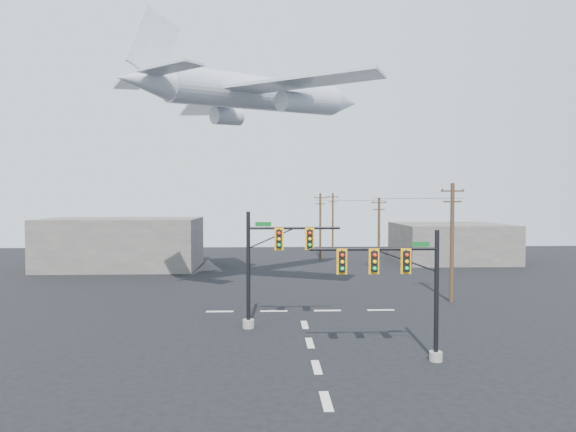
{
  "coord_description": "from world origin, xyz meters",
  "views": [
    {
      "loc": [
        -2.32,
        -23.37,
        8.3
      ],
      "look_at": [
        -1.22,
        5.0,
        7.31
      ],
      "focal_mm": 30.0,
      "sensor_mm": 36.0,
      "label": 1
    }
  ],
  "objects_px": {
    "utility_pole_d": "(333,219)",
    "airliner": "(261,94)",
    "utility_pole_a": "(452,240)",
    "utility_pole_c": "(320,225)",
    "signal_mast_near": "(405,287)",
    "utility_pole_b": "(379,234)",
    "signal_mast_far": "(268,266)"
  },
  "relations": [
    {
      "from": "signal_mast_far",
      "to": "utility_pole_b",
      "type": "bearing_deg",
      "value": 61.19
    },
    {
      "from": "utility_pole_a",
      "to": "utility_pole_c",
      "type": "xyz_separation_m",
      "value": [
        -7.67,
        27.77,
        -0.25
      ]
    },
    {
      "from": "utility_pole_a",
      "to": "utility_pole_b",
      "type": "height_order",
      "value": "utility_pole_a"
    },
    {
      "from": "signal_mast_near",
      "to": "airliner",
      "type": "bearing_deg",
      "value": 113.13
    },
    {
      "from": "airliner",
      "to": "utility_pole_b",
      "type": "bearing_deg",
      "value": 0.03
    },
    {
      "from": "utility_pole_c",
      "to": "signal_mast_far",
      "type": "bearing_deg",
      "value": -121.58
    },
    {
      "from": "utility_pole_d",
      "to": "airliner",
      "type": "xyz_separation_m",
      "value": [
        -11.4,
        -38.73,
        12.46
      ]
    },
    {
      "from": "utility_pole_a",
      "to": "utility_pole_d",
      "type": "distance_m",
      "value": 42.77
    },
    {
      "from": "utility_pole_a",
      "to": "airliner",
      "type": "height_order",
      "value": "airliner"
    },
    {
      "from": "utility_pole_a",
      "to": "utility_pole_d",
      "type": "bearing_deg",
      "value": 91.32
    },
    {
      "from": "utility_pole_c",
      "to": "signal_mast_near",
      "type": "bearing_deg",
      "value": -110.26
    },
    {
      "from": "utility_pole_a",
      "to": "airliner",
      "type": "distance_m",
      "value": 20.1
    },
    {
      "from": "utility_pole_c",
      "to": "utility_pole_d",
      "type": "relative_size",
      "value": 0.97
    },
    {
      "from": "signal_mast_near",
      "to": "utility_pole_a",
      "type": "relative_size",
      "value": 0.71
    },
    {
      "from": "utility_pole_a",
      "to": "airliner",
      "type": "xyz_separation_m",
      "value": [
        -15.38,
        3.86,
        12.34
      ]
    },
    {
      "from": "utility_pole_d",
      "to": "utility_pole_c",
      "type": "bearing_deg",
      "value": -112.27
    },
    {
      "from": "signal_mast_far",
      "to": "utility_pole_c",
      "type": "height_order",
      "value": "utility_pole_c"
    },
    {
      "from": "utility_pole_d",
      "to": "signal_mast_far",
      "type": "bearing_deg",
      "value": -110.52
    },
    {
      "from": "utility_pole_b",
      "to": "utility_pole_d",
      "type": "distance_m",
      "value": 27.36
    },
    {
      "from": "utility_pole_b",
      "to": "airliner",
      "type": "bearing_deg",
      "value": -146.44
    },
    {
      "from": "signal_mast_near",
      "to": "utility_pole_d",
      "type": "relative_size",
      "value": 0.73
    },
    {
      "from": "signal_mast_near",
      "to": "utility_pole_d",
      "type": "xyz_separation_m",
      "value": [
        3.81,
        56.52,
        1.07
      ]
    },
    {
      "from": "signal_mast_near",
      "to": "utility_pole_c",
      "type": "height_order",
      "value": "utility_pole_c"
    },
    {
      "from": "signal_mast_near",
      "to": "airliner",
      "type": "xyz_separation_m",
      "value": [
        -7.6,
        17.79,
        13.54
      ]
    },
    {
      "from": "utility_pole_c",
      "to": "utility_pole_b",
      "type": "bearing_deg",
      "value": -87.29
    },
    {
      "from": "signal_mast_near",
      "to": "signal_mast_far",
      "type": "xyz_separation_m",
      "value": [
        -6.99,
        6.73,
        0.16
      ]
    },
    {
      "from": "utility_pole_c",
      "to": "airliner",
      "type": "relative_size",
      "value": 0.41
    },
    {
      "from": "signal_mast_far",
      "to": "utility_pole_d",
      "type": "bearing_deg",
      "value": 77.77
    },
    {
      "from": "signal_mast_near",
      "to": "utility_pole_b",
      "type": "relative_size",
      "value": 0.81
    },
    {
      "from": "signal_mast_near",
      "to": "signal_mast_far",
      "type": "relative_size",
      "value": 0.91
    },
    {
      "from": "signal_mast_near",
      "to": "utility_pole_c",
      "type": "xyz_separation_m",
      "value": [
        0.12,
        41.71,
        0.95
      ]
    },
    {
      "from": "utility_pole_a",
      "to": "airliner",
      "type": "bearing_deg",
      "value": 161.91
    }
  ]
}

